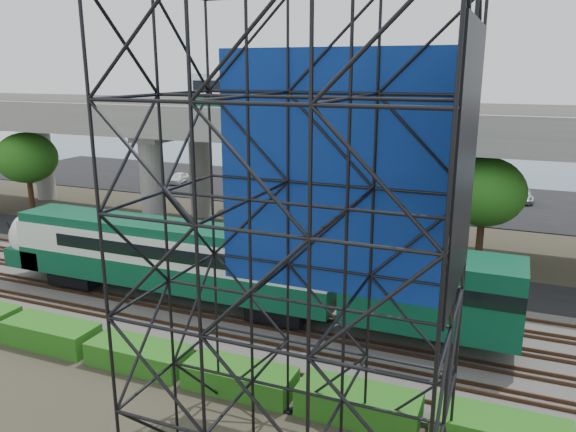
% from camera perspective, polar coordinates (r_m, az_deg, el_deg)
% --- Properties ---
extents(ground, '(140.00, 140.00, 0.00)m').
position_cam_1_polar(ground, '(30.20, -11.45, -10.55)').
color(ground, '#474233').
rests_on(ground, ground).
extents(ballast_bed, '(90.00, 12.00, 0.20)m').
position_cam_1_polar(ballast_bed, '(31.68, -9.45, -9.01)').
color(ballast_bed, slate).
rests_on(ballast_bed, ground).
extents(service_road, '(90.00, 5.00, 0.08)m').
position_cam_1_polar(service_road, '(38.64, -2.84, -4.48)').
color(service_road, black).
rests_on(service_road, ground).
extents(parking_lot, '(90.00, 18.00, 0.08)m').
position_cam_1_polar(parking_lot, '(59.97, 6.73, 2.41)').
color(parking_lot, black).
rests_on(parking_lot, ground).
extents(harbor_water, '(140.00, 40.00, 0.03)m').
position_cam_1_polar(harbor_water, '(81.03, 10.99, 5.44)').
color(harbor_water, '#455971').
rests_on(harbor_water, ground).
extents(rail_tracks, '(90.00, 9.52, 0.16)m').
position_cam_1_polar(rail_tracks, '(31.60, -9.46, -8.71)').
color(rail_tracks, '#472D1E').
rests_on(rail_tracks, ballast_bed).
extents(commuter_train, '(29.30, 3.06, 4.30)m').
position_cam_1_polar(commuter_train, '(30.32, -8.54, -4.42)').
color(commuter_train, black).
rests_on(commuter_train, rail_tracks).
extents(overpass, '(80.00, 12.00, 12.40)m').
position_cam_1_polar(overpass, '(41.83, 0.08, 8.52)').
color(overpass, '#9E9B93').
rests_on(overpass, ground).
extents(scaffold_tower, '(9.36, 6.36, 15.00)m').
position_cam_1_polar(scaffold_tower, '(16.45, 0.91, -3.98)').
color(scaffold_tower, black).
rests_on(scaffold_tower, ground).
extents(hedge_strip, '(34.60, 1.80, 1.20)m').
position_cam_1_polar(hedge_strip, '(26.32, -14.93, -13.40)').
color(hedge_strip, '#1D6216').
rests_on(hedge_strip, ground).
extents(trees, '(40.94, 16.94, 7.69)m').
position_cam_1_polar(trees, '(44.23, -5.30, 5.34)').
color(trees, '#382314').
rests_on(trees, ground).
extents(suv, '(5.84, 3.55, 1.51)m').
position_cam_1_polar(suv, '(40.84, -10.28, -2.46)').
color(suv, black).
rests_on(suv, service_road).
extents(parked_cars, '(38.50, 9.62, 1.26)m').
position_cam_1_polar(parked_cars, '(59.43, 7.00, 2.93)').
color(parked_cars, white).
rests_on(parked_cars, parking_lot).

